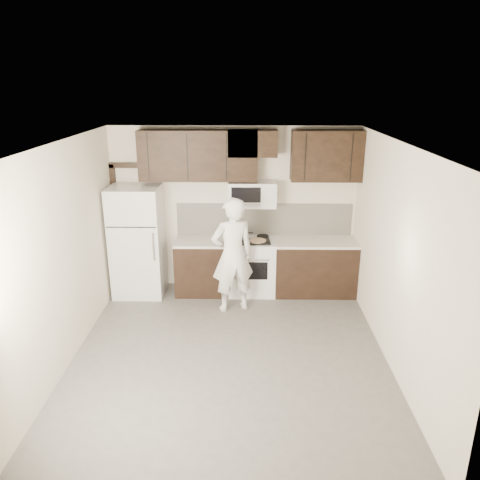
{
  "coord_description": "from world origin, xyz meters",
  "views": [
    {
      "loc": [
        0.22,
        -5.24,
        3.37
      ],
      "look_at": [
        0.12,
        0.9,
        1.27
      ],
      "focal_mm": 35.0,
      "sensor_mm": 36.0,
      "label": 1
    }
  ],
  "objects_px": {
    "refrigerator": "(138,241)",
    "person": "(232,255)",
    "stove": "(252,266)",
    "microwave": "(252,194)"
  },
  "relations": [
    {
      "from": "refrigerator",
      "to": "person",
      "type": "height_order",
      "value": "refrigerator"
    },
    {
      "from": "refrigerator",
      "to": "stove",
      "type": "bearing_deg",
      "value": 1.51
    },
    {
      "from": "refrigerator",
      "to": "person",
      "type": "relative_size",
      "value": 1.01
    },
    {
      "from": "microwave",
      "to": "refrigerator",
      "type": "relative_size",
      "value": 0.42
    },
    {
      "from": "microwave",
      "to": "person",
      "type": "relative_size",
      "value": 0.43
    },
    {
      "from": "stove",
      "to": "refrigerator",
      "type": "bearing_deg",
      "value": -178.49
    },
    {
      "from": "microwave",
      "to": "refrigerator",
      "type": "bearing_deg",
      "value": -174.85
    },
    {
      "from": "microwave",
      "to": "refrigerator",
      "type": "height_order",
      "value": "microwave"
    },
    {
      "from": "microwave",
      "to": "refrigerator",
      "type": "xyz_separation_m",
      "value": [
        -1.85,
        -0.17,
        -0.75
      ]
    },
    {
      "from": "refrigerator",
      "to": "person",
      "type": "xyz_separation_m",
      "value": [
        1.55,
        -0.58,
        -0.01
      ]
    }
  ]
}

